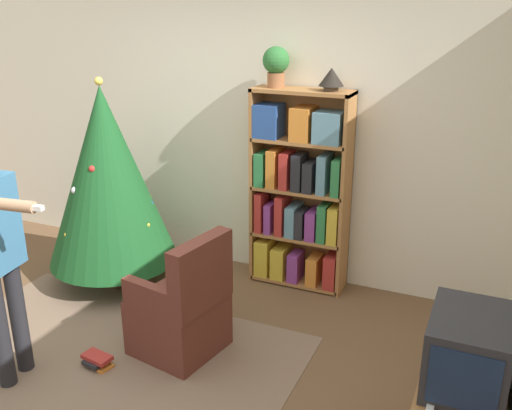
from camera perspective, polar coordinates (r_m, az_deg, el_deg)
The scene contains 12 objects.
ground_plane at distance 4.07m, azimuth -11.98°, elevation -17.14°, with size 14.00×14.00×0.00m, color brown.
wall_back at distance 5.15m, azimuth 0.15°, elevation 7.32°, with size 8.00×0.10×2.60m.
area_rug at distance 4.33m, azimuth -15.15°, elevation -14.81°, with size 2.70×1.83×0.01m.
bookshelf at distance 4.90m, azimuth 4.36°, elevation 1.12°, with size 0.84×0.29×1.74m.
television at distance 3.19m, azimuth 20.43°, elevation -13.57°, with size 0.40×0.54×0.40m.
game_remote at distance 3.08m, azimuth 17.02°, elevation -18.80°, with size 0.04×0.12×0.02m.
christmas_tree at distance 5.05m, azimuth -14.63°, elevation 2.74°, with size 1.12×1.12×1.83m.
armchair at distance 4.17m, azimuth -7.38°, elevation -10.51°, with size 0.66×0.65×0.92m.
potted_plant at distance 4.76m, azimuth 2.01°, elevation 13.93°, with size 0.22×0.22×0.33m.
table_lamp at distance 4.62m, azimuth 7.55°, elevation 12.49°, with size 0.20×0.20×0.18m.
book_pile_near_tree at distance 4.90m, azimuth -10.76°, elevation -9.73°, with size 0.22×0.17×0.05m.
book_pile_by_chair at distance 4.27m, azimuth -15.59°, elevation -14.76°, with size 0.23×0.17×0.08m.
Camera 1 is at (2.01, -2.58, 2.42)m, focal length 40.00 mm.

